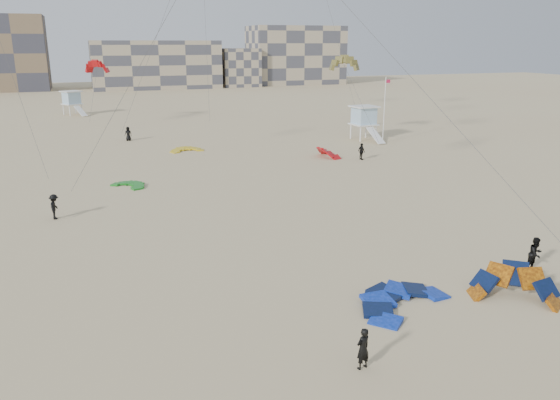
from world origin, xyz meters
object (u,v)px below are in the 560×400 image
object	(u,v)px
kitesurfer_main	(363,349)
lifeguard_tower_near	(364,123)
kite_ground_blue	(402,304)
kite_ground_orange	(513,299)

from	to	relation	value
kitesurfer_main	lifeguard_tower_near	bearing A→B (deg)	-134.72
kite_ground_blue	lifeguard_tower_near	bearing A→B (deg)	39.98
kite_ground_orange	lifeguard_tower_near	distance (m)	43.53
kite_ground_blue	kite_ground_orange	distance (m)	5.38
kitesurfer_main	kite_ground_orange	bearing A→B (deg)	179.21
kite_ground_orange	lifeguard_tower_near	bearing A→B (deg)	109.53
kite_ground_blue	lifeguard_tower_near	xyz separation A→B (m)	(19.17, 39.94, 2.04)
kite_ground_orange	kitesurfer_main	xyz separation A→B (m)	(-9.32, -2.67, 0.81)
lifeguard_tower_near	kite_ground_blue	bearing A→B (deg)	-120.58
kite_ground_blue	lifeguard_tower_near	world-z (taller)	lifeguard_tower_near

